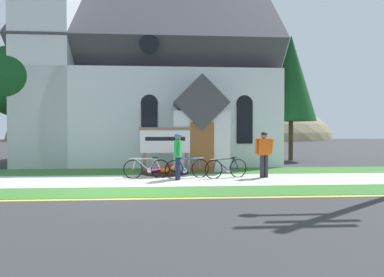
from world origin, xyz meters
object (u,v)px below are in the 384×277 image
object	(u,v)px
church_sign	(165,142)
roadside_conifer	(291,78)
cyclist_in_blue_jersey	(178,153)
cyclist_in_orange_jersey	(264,151)
bicycle_green	(147,168)
bicycle_red	(226,168)
bicycle_blue	(187,168)
yard_deciduous_tree	(21,82)

from	to	relation	value
church_sign	roadside_conifer	world-z (taller)	roadside_conifer
cyclist_in_blue_jersey	roadside_conifer	xyz separation A→B (m)	(6.93, 7.45, 3.97)
cyclist_in_orange_jersey	cyclist_in_blue_jersey	bearing A→B (deg)	-173.72
bicycle_green	roadside_conifer	bearing A→B (deg)	40.66
bicycle_red	bicycle_blue	xyz separation A→B (m)	(-1.44, 0.03, 0.00)
bicycle_green	bicycle_blue	world-z (taller)	bicycle_green
bicycle_green	cyclist_in_orange_jersey	xyz separation A→B (m)	(4.32, -0.17, 0.63)
bicycle_red	cyclist_in_blue_jersey	distance (m)	1.91
bicycle_blue	cyclist_in_blue_jersey	bearing A→B (deg)	-131.72
roadside_conifer	yard_deciduous_tree	bearing A→B (deg)	-171.99
bicycle_red	roadside_conifer	bearing A→B (deg)	54.05
cyclist_in_orange_jersey	yard_deciduous_tree	xyz separation A→B (m)	(-10.97, 5.03, 3.22)
bicycle_red	bicycle_blue	bearing A→B (deg)	178.71
roadside_conifer	yard_deciduous_tree	xyz separation A→B (m)	(-14.71, -2.07, -0.70)
bicycle_green	yard_deciduous_tree	world-z (taller)	yard_deciduous_tree
bicycle_red	cyclist_in_orange_jersey	distance (m)	1.54
bicycle_green	church_sign	bearing A→B (deg)	67.99
cyclist_in_blue_jersey	bicycle_blue	bearing A→B (deg)	48.28
bicycle_blue	yard_deciduous_tree	distance (m)	10.28
church_sign	bicycle_red	distance (m)	3.02
bicycle_red	yard_deciduous_tree	bearing A→B (deg)	152.29
bicycle_blue	cyclist_in_orange_jersey	distance (m)	2.92
bicycle_red	yard_deciduous_tree	xyz separation A→B (m)	(-9.56, 5.02, 3.85)
cyclist_in_orange_jersey	yard_deciduous_tree	size ratio (longest dim) A/B	0.28
cyclist_in_blue_jersey	bicycle_red	bearing A→B (deg)	11.24
bicycle_green	cyclist_in_orange_jersey	world-z (taller)	cyclist_in_orange_jersey
roadside_conifer	bicycle_blue	bearing A→B (deg)	-133.01
bicycle_red	cyclist_in_orange_jersey	size ratio (longest dim) A/B	0.97
church_sign	bicycle_blue	xyz separation A→B (m)	(0.83, -1.73, -0.91)
bicycle_blue	bicycle_green	bearing A→B (deg)	174.68
bicycle_red	cyclist_in_blue_jersey	world-z (taller)	cyclist_in_blue_jersey
church_sign	bicycle_red	world-z (taller)	church_sign
bicycle_blue	cyclist_in_blue_jersey	size ratio (longest dim) A/B	1.02
cyclist_in_blue_jersey	church_sign	bearing A→B (deg)	102.91
bicycle_blue	cyclist_in_orange_jersey	world-z (taller)	cyclist_in_orange_jersey
cyclist_in_orange_jersey	yard_deciduous_tree	world-z (taller)	yard_deciduous_tree
bicycle_red	roadside_conifer	xyz separation A→B (m)	(5.14, 7.09, 4.55)
church_sign	cyclist_in_blue_jersey	distance (m)	2.20
cyclist_in_blue_jersey	roadside_conifer	world-z (taller)	roadside_conifer
bicycle_green	bicycle_blue	distance (m)	1.48
cyclist_in_orange_jersey	cyclist_in_blue_jersey	world-z (taller)	cyclist_in_orange_jersey
cyclist_in_blue_jersey	yard_deciduous_tree	size ratio (longest dim) A/B	0.27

